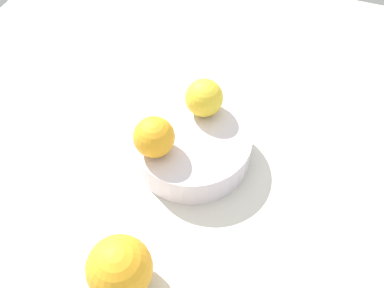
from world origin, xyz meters
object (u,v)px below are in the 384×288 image
at_px(fruit_bowl, 192,147).
at_px(orange_in_bowl_1, 154,137).
at_px(orange_in_bowl_0, 204,98).
at_px(orange_loose_0, 119,268).

height_order(fruit_bowl, orange_in_bowl_1, orange_in_bowl_1).
bearing_deg(orange_in_bowl_0, orange_in_bowl_1, 157.50).
height_order(fruit_bowl, orange_loose_0, orange_loose_0).
relative_size(fruit_bowl, orange_in_bowl_1, 3.05).
bearing_deg(orange_loose_0, fruit_bowl, -3.55).
bearing_deg(orange_in_bowl_0, orange_loose_0, 177.24).
bearing_deg(fruit_bowl, orange_loose_0, 176.45).
bearing_deg(orange_loose_0, orange_in_bowl_1, 8.73).
bearing_deg(orange_in_bowl_1, fruit_bowl, -42.99).
relative_size(orange_in_bowl_1, orange_loose_0, 0.72).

